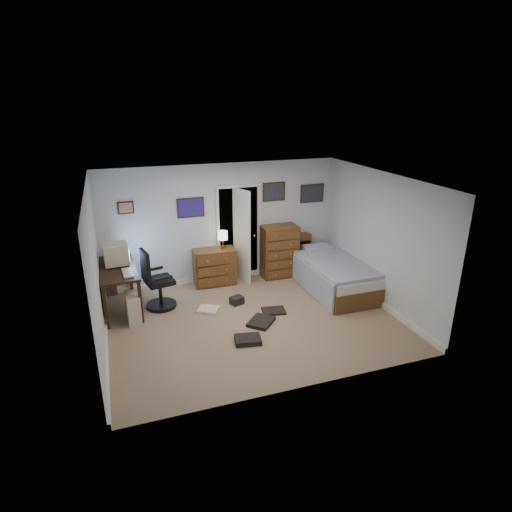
% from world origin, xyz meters
% --- Properties ---
extents(floor, '(5.00, 4.00, 0.02)m').
position_xyz_m(floor, '(0.00, 0.00, -0.01)').
color(floor, gray).
rests_on(floor, ground).
extents(computer_desk, '(0.76, 1.49, 0.84)m').
position_xyz_m(computer_desk, '(-2.30, 1.22, 0.64)').
color(computer_desk, '#301D10').
rests_on(computer_desk, floor).
extents(crt_monitor, '(0.46, 0.43, 0.40)m').
position_xyz_m(crt_monitor, '(-2.18, 1.38, 1.04)').
color(crt_monitor, beige).
rests_on(crt_monitor, computer_desk).
extents(keyboard, '(0.19, 0.46, 0.03)m').
position_xyz_m(keyboard, '(-2.02, 0.88, 0.85)').
color(keyboard, beige).
rests_on(keyboard, computer_desk).
extents(pc_tower, '(0.26, 0.48, 0.50)m').
position_xyz_m(pc_tower, '(-2.00, 0.68, 0.25)').
color(pc_tower, beige).
rests_on(pc_tower, floor).
extents(office_chair, '(0.67, 0.67, 1.17)m').
position_xyz_m(office_chair, '(-1.53, 1.06, 0.45)').
color(office_chair, black).
rests_on(office_chair, floor).
extents(media_stack, '(0.15, 0.15, 0.73)m').
position_xyz_m(media_stack, '(-2.32, 1.94, 0.36)').
color(media_stack, maroon).
rests_on(media_stack, floor).
extents(low_dresser, '(0.89, 0.47, 0.77)m').
position_xyz_m(low_dresser, '(-0.25, 1.77, 0.39)').
color(low_dresser, brown).
rests_on(low_dresser, floor).
extents(table_lamp, '(0.20, 0.20, 0.38)m').
position_xyz_m(table_lamp, '(-0.05, 1.77, 1.05)').
color(table_lamp, gold).
rests_on(table_lamp, low_dresser).
extents(doorway, '(0.96, 1.12, 2.05)m').
position_xyz_m(doorway, '(0.35, 2.27, 1.00)').
color(doorway, black).
rests_on(doorway, floor).
extents(tall_dresser, '(0.78, 0.47, 1.15)m').
position_xyz_m(tall_dresser, '(1.20, 1.75, 0.57)').
color(tall_dresser, brown).
rests_on(tall_dresser, floor).
extents(headboard_bookcase, '(0.97, 0.29, 0.87)m').
position_xyz_m(headboard_bookcase, '(1.51, 1.86, 0.46)').
color(headboard_bookcase, brown).
rests_on(headboard_bookcase, floor).
extents(bed, '(1.14, 2.10, 0.69)m').
position_xyz_m(bed, '(1.98, 0.71, 0.32)').
color(bed, brown).
rests_on(bed, floor).
extents(wall_posters, '(4.38, 0.04, 0.60)m').
position_xyz_m(wall_posters, '(0.57, 1.98, 1.75)').
color(wall_posters, '#331E11').
rests_on(wall_posters, floor).
extents(floor_clutter, '(1.61, 1.69, 0.15)m').
position_xyz_m(floor_clutter, '(-0.11, 0.01, 0.04)').
color(floor_clutter, silver).
rests_on(floor_clutter, floor).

